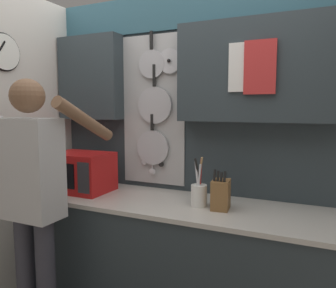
{
  "coord_description": "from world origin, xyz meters",
  "views": [
    {
      "loc": [
        0.96,
        -2.04,
        1.55
      ],
      "look_at": [
        -0.07,
        0.22,
        1.27
      ],
      "focal_mm": 35.0,
      "sensor_mm": 36.0,
      "label": 1
    }
  ],
  "objects": [
    {
      "name": "base_cabinet_counter",
      "position": [
        0.0,
        -0.0,
        0.44
      ],
      "size": [
        2.19,
        0.66,
        0.89
      ],
      "color": "#2D383D",
      "rests_on": "ground_plane"
    },
    {
      "name": "back_wall_unit",
      "position": [
        0.03,
        0.29,
        1.47
      ],
      "size": [
        2.76,
        0.23,
        2.41
      ],
      "color": "#2D383D",
      "rests_on": "ground_plane"
    },
    {
      "name": "person",
      "position": [
        -0.67,
        -0.55,
        1.03
      ],
      "size": [
        0.54,
        0.64,
        1.72
      ],
      "color": "#383842",
      "rests_on": "ground_plane"
    },
    {
      "name": "side_wall",
      "position": [
        -1.12,
        -0.38,
        1.22
      ],
      "size": [
        0.07,
        1.6,
        2.41
      ],
      "color": "silver",
      "rests_on": "ground_plane"
    },
    {
      "name": "microwave",
      "position": [
        -0.72,
        -0.02,
        1.04
      ],
      "size": [
        0.46,
        0.35,
        0.3
      ],
      "color": "red",
      "rests_on": "base_cabinet_counter"
    },
    {
      "name": "utensil_crock",
      "position": [
        0.26,
        -0.02,
        0.98
      ],
      "size": [
        0.11,
        0.11,
        0.33
      ],
      "color": "white",
      "rests_on": "base_cabinet_counter"
    },
    {
      "name": "knife_block",
      "position": [
        0.41,
        -0.02,
        0.99
      ],
      "size": [
        0.13,
        0.16,
        0.26
      ],
      "color": "brown",
      "rests_on": "base_cabinet_counter"
    }
  ]
}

